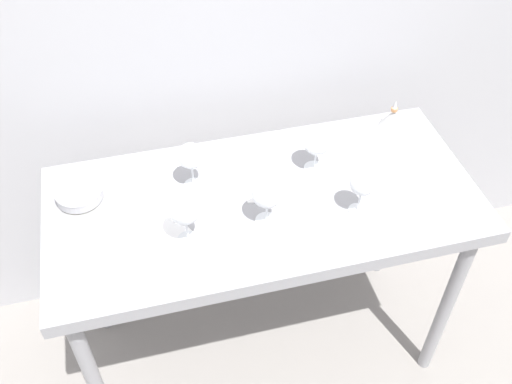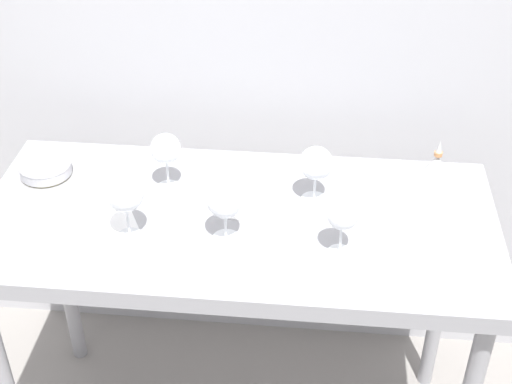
# 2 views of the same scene
# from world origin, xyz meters

# --- Properties ---
(back_wall) EXTENTS (3.80, 0.04, 2.60)m
(back_wall) POSITION_xyz_m (0.00, 0.49, 1.30)
(back_wall) COLOR #B4B4B9
(back_wall) RESTS_ON ground_plane
(steel_counter) EXTENTS (1.40, 0.65, 0.90)m
(steel_counter) POSITION_xyz_m (0.00, -0.01, 0.79)
(steel_counter) COLOR #96969B
(steel_counter) RESTS_ON ground_plane
(wine_glass_near_left) EXTENTS (0.10, 0.10, 0.19)m
(wine_glass_near_left) POSITION_xyz_m (-0.27, -0.12, 1.03)
(wine_glass_near_left) COLOR white
(wine_glass_near_left) RESTS_ON steel_counter
(wine_glass_near_right) EXTENTS (0.08, 0.08, 0.16)m
(wine_glass_near_right) POSITION_xyz_m (0.28, -0.13, 1.02)
(wine_glass_near_right) COLOR white
(wine_glass_near_right) RESTS_ON steel_counter
(wine_glass_far_left) EXTENTS (0.09, 0.09, 0.17)m
(wine_glass_far_left) POSITION_xyz_m (-0.21, 0.11, 1.02)
(wine_glass_far_left) COLOR white
(wine_glass_far_left) RESTS_ON steel_counter
(wine_glass_near_center) EXTENTS (0.09, 0.09, 0.17)m
(wine_glass_near_center) POSITION_xyz_m (-0.02, -0.10, 1.02)
(wine_glass_near_center) COLOR white
(wine_glass_near_center) RESTS_ON steel_counter
(wine_glass_far_right) EXTENTS (0.09, 0.09, 0.17)m
(wine_glass_far_right) POSITION_xyz_m (0.20, 0.09, 1.02)
(wine_glass_far_right) COLOR white
(wine_glass_far_right) RESTS_ON steel_counter
(tasting_sheet_upper) EXTENTS (0.28, 0.31, 0.00)m
(tasting_sheet_upper) POSITION_xyz_m (-0.39, -0.02, 0.90)
(tasting_sheet_upper) COLOR white
(tasting_sheet_upper) RESTS_ON steel_counter
(tasting_sheet_lower) EXTENTS (0.18, 0.28, 0.00)m
(tasting_sheet_lower) POSITION_xyz_m (0.03, 0.10, 0.90)
(tasting_sheet_lower) COLOR white
(tasting_sheet_lower) RESTS_ON steel_counter
(tasting_bowl) EXTENTS (0.15, 0.15, 0.04)m
(tasting_bowl) POSITION_xyz_m (-0.58, 0.14, 0.92)
(tasting_bowl) COLOR #DBCC66
(tasting_bowl) RESTS_ON steel_counter
(decanter_funnel) EXTENTS (0.10, 0.10, 0.12)m
(decanter_funnel) POSITION_xyz_m (0.55, 0.24, 0.94)
(decanter_funnel) COLOR #B9B9B9
(decanter_funnel) RESTS_ON steel_counter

